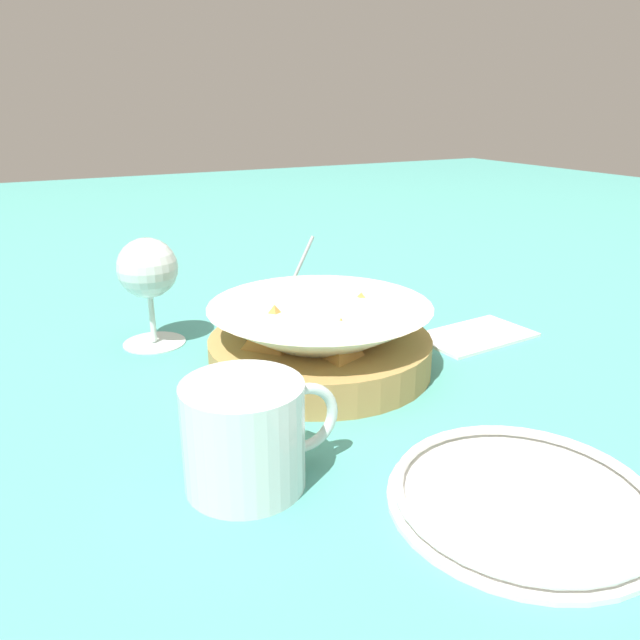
# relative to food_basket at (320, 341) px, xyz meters

# --- Properties ---
(ground_plane) EXTENTS (4.00, 4.00, 0.00)m
(ground_plane) POSITION_rel_food_basket_xyz_m (-0.04, 0.01, -0.03)
(ground_plane) COLOR teal
(food_basket) EXTENTS (0.25, 0.25, 0.08)m
(food_basket) POSITION_rel_food_basket_xyz_m (0.00, 0.00, 0.00)
(food_basket) COLOR #B2894C
(food_basket) RESTS_ON ground_plane
(sauce_cup) EXTENTS (0.07, 0.06, 0.11)m
(sauce_cup) POSITION_rel_food_basket_xyz_m (0.06, 0.20, -0.01)
(sauce_cup) COLOR #B7B7BC
(sauce_cup) RESTS_ON ground_plane
(wine_glass) EXTENTS (0.08, 0.08, 0.13)m
(wine_glass) POSITION_rel_food_basket_xyz_m (-0.15, 0.17, 0.06)
(wine_glass) COLOR silver
(wine_glass) RESTS_ON ground_plane
(beer_mug) EXTENTS (0.13, 0.09, 0.09)m
(beer_mug) POSITION_rel_food_basket_xyz_m (-0.15, -0.17, 0.01)
(beer_mug) COLOR silver
(beer_mug) RESTS_ON ground_plane
(side_plate) EXTENTS (0.20, 0.20, 0.01)m
(side_plate) POSITION_rel_food_basket_xyz_m (0.02, -0.29, -0.03)
(side_plate) COLOR white
(side_plate) RESTS_ON ground_plane
(napkin) EXTENTS (0.15, 0.10, 0.01)m
(napkin) POSITION_rel_food_basket_xyz_m (0.22, -0.00, -0.03)
(napkin) COLOR white
(napkin) RESTS_ON ground_plane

